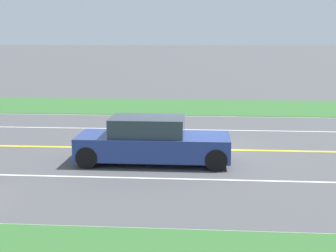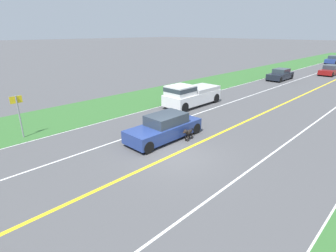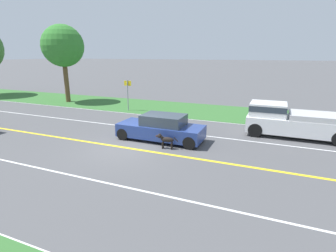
{
  "view_description": "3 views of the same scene",
  "coord_description": "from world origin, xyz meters",
  "views": [
    {
      "loc": [
        15.94,
        0.5,
        3.88
      ],
      "look_at": [
        2.05,
        -0.56,
        1.21
      ],
      "focal_mm": 50.0,
      "sensor_mm": 36.0,
      "label": 1
    },
    {
      "loc": [
        -8.15,
        8.81,
        5.88
      ],
      "look_at": [
        1.71,
        -1.23,
        0.76
      ],
      "focal_mm": 28.0,
      "sensor_mm": 36.0,
      "label": 2
    },
    {
      "loc": [
        -10.67,
        -6.71,
        4.6
      ],
      "look_at": [
        2.03,
        -1.38,
        0.78
      ],
      "focal_mm": 28.0,
      "sensor_mm": 36.0,
      "label": 3
    }
  ],
  "objects": [
    {
      "name": "ground_plane",
      "position": [
        0.0,
        0.0,
        0.0
      ],
      "size": [
        400.0,
        400.0,
        0.0
      ],
      "primitive_type": "plane",
      "color": "#4C4C4F"
    },
    {
      "name": "grass_verge_left",
      "position": [
        -10.0,
        0.0,
        0.01
      ],
      "size": [
        6.0,
        160.0,
        0.03
      ],
      "primitive_type": "cube",
      "color": "#33662D",
      "rests_on": "ground"
    },
    {
      "name": "lane_dash_oncoming",
      "position": [
        -3.5,
        0.0,
        0.0
      ],
      "size": [
        0.1,
        160.0,
        0.01
      ],
      "primitive_type": "cube",
      "color": "white",
      "rests_on": "ground"
    },
    {
      "name": "lane_edge_line_right",
      "position": [
        7.0,
        0.0,
        0.0
      ],
      "size": [
        0.14,
        160.0,
        0.01
      ],
      "primitive_type": "cube",
      "color": "white",
      "rests_on": "ground"
    },
    {
      "name": "lane_edge_line_left",
      "position": [
        -7.0,
        0.0,
        0.0
      ],
      "size": [
        0.14,
        160.0,
        0.01
      ],
      "primitive_type": "cube",
      "color": "white",
      "rests_on": "ground"
    },
    {
      "name": "dog",
      "position": [
        0.69,
        -1.81,
        0.48
      ],
      "size": [
        0.36,
        1.15,
        0.78
      ],
      "rotation": [
        0.0,
        0.0,
        0.17
      ],
      "color": "black",
      "rests_on": "ground"
    },
    {
      "name": "centre_divider_line",
      "position": [
        0.0,
        0.0,
        0.0
      ],
      "size": [
        0.18,
        160.0,
        0.01
      ],
      "primitive_type": "cube",
      "color": "yellow",
      "rests_on": "ground"
    },
    {
      "name": "lane_dash_same_dir",
      "position": [
        3.5,
        0.0,
        0.0
      ],
      "size": [
        0.1,
        160.0,
        0.01
      ],
      "primitive_type": "cube",
      "color": "white",
      "rests_on": "ground"
    },
    {
      "name": "ego_car",
      "position": [
        1.83,
        -1.07,
        0.67
      ],
      "size": [
        1.79,
        4.7,
        1.45
      ],
      "color": "navy",
      "rests_on": "ground"
    }
  ]
}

